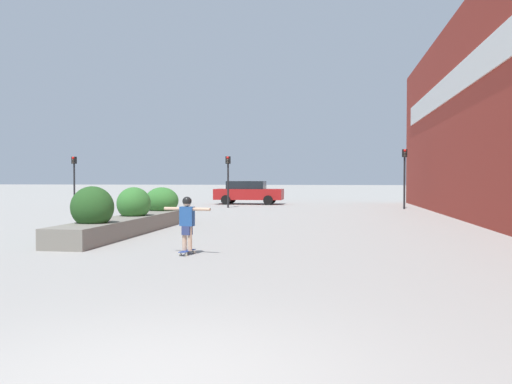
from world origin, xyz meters
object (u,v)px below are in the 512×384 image
(traffic_light_left, at_px, (228,172))
(traffic_light_right, at_px, (405,168))
(traffic_light_far_left, at_px, (74,172))
(skateboarder, at_px, (187,218))
(skateboard, at_px, (187,252))
(car_center_left, at_px, (248,192))

(traffic_light_left, bearing_deg, traffic_light_right, 1.39)
(traffic_light_left, bearing_deg, traffic_light_far_left, 178.93)
(skateboarder, bearing_deg, traffic_light_far_left, 135.12)
(traffic_light_far_left, bearing_deg, traffic_light_left, -1.07)
(traffic_light_right, bearing_deg, skateboard, -111.32)
(traffic_light_left, height_order, traffic_light_right, traffic_light_right)
(traffic_light_right, distance_m, traffic_light_far_left, 20.53)
(skateboard, xyz_separation_m, traffic_light_far_left, (-13.16, 18.82, 2.12))
(skateboard, distance_m, traffic_light_right, 20.40)
(car_center_left, relative_size, traffic_light_far_left, 1.47)
(skateboarder, xyz_separation_m, traffic_light_right, (7.37, 18.88, 1.52))
(car_center_left, bearing_deg, traffic_light_right, 67.16)
(skateboard, distance_m, car_center_left, 23.20)
(skateboard, height_order, traffic_light_far_left, traffic_light_far_left)
(car_center_left, bearing_deg, skateboarder, 6.26)
(skateboard, bearing_deg, traffic_light_far_left, 135.12)
(car_center_left, height_order, traffic_light_far_left, traffic_light_far_left)
(skateboarder, height_order, traffic_light_left, traffic_light_left)
(traffic_light_left, relative_size, traffic_light_far_left, 0.98)
(skateboard, height_order, skateboarder, skateboarder)
(car_center_left, height_order, traffic_light_left, traffic_light_left)
(traffic_light_left, height_order, traffic_light_far_left, traffic_light_far_left)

